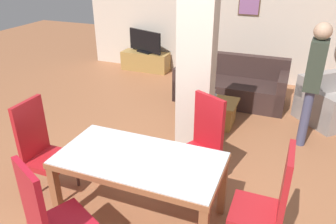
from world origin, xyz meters
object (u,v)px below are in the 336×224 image
tv_screen (145,42)px  standing_person (314,77)px  bottle (214,99)px  coffee_table (217,112)px  dining_chair_near_left (50,217)px  dining_chair_far_right (201,141)px  dining_chair_head_left (42,147)px  dining_table (140,171)px  dining_chair_head_right (269,202)px  armchair (330,106)px  tv_stand (145,61)px

tv_screen → standing_person: bearing=169.2°
bottle → coffee_table: bearing=80.0°
dining_chair_near_left → dining_chair_far_right: bearing=88.9°
dining_chair_head_left → bottle: size_ratio=4.33×
bottle → tv_screen: size_ratio=0.28×
dining_table → dining_chair_head_left: dining_chair_head_left is taller
tv_screen → dining_chair_head_right: bearing=146.9°
dining_chair_head_right → armchair: bearing=-12.3°
dining_chair_near_left → dining_chair_head_right: (1.69, 0.86, 0.00)m
armchair → tv_stand: bearing=-60.1°
dining_chair_near_left → armchair: bearing=85.6°
tv_screen → coffee_table: bearing=158.0°
coffee_table → dining_table: bearing=-95.5°
dining_chair_near_left → coffee_table: 3.37m
standing_person → tv_stand: bearing=63.2°
dining_chair_near_left → dining_chair_head_left: bearing=159.7°
dining_chair_far_right → coffee_table: bearing=-55.3°
dining_chair_head_left → dining_chair_head_right: same height
dining_chair_head_left → armchair: bearing=135.2°
tv_screen → standing_person: size_ratio=0.52×
dining_chair_near_left → dining_chair_head_right: bearing=52.9°
standing_person → armchair: bearing=-18.7°
tv_stand → dining_chair_far_right: bearing=-56.4°
dining_chair_far_right → tv_screen: size_ratio=1.23×
dining_table → standing_person: size_ratio=0.93×
dining_chair_head_right → dining_chair_far_right: same height
dining_chair_head_left → bottle: bearing=147.2°
dining_chair_head_left → tv_screen: dining_chair_head_left is taller
coffee_table → armchair: bearing=25.4°
dining_chair_far_right → tv_screen: dining_chair_far_right is taller
dining_chair_head_right → coffee_table: size_ratio=1.83×
dining_table → dining_chair_far_right: 0.89m
dining_chair_head_right → standing_person: bearing=-7.5°
armchair → coffee_table: (-1.75, -0.83, -0.06)m
dining_table → tv_stand: 5.00m
dining_chair_near_left → coffee_table: dining_chair_near_left is taller
dining_chair_head_right → bottle: dining_chair_head_right is taller
dining_chair_head_left → dining_table: bearing=90.0°
dining_table → dining_chair_head_right: 1.27m
bottle → tv_screen: (-2.27, 2.28, 0.19)m
dining_table → tv_screen: 4.98m
tv_stand → dining_chair_near_left: bearing=-73.0°
bottle → standing_person: (1.37, 0.06, 0.54)m
armchair → dining_table: bearing=16.2°
dining_chair_head_left → armchair: size_ratio=0.93×
dining_chair_head_right → dining_chair_head_left: bearing=90.0°
dining_table → dining_chair_head_right: size_ratio=1.45×
dining_chair_near_left → standing_person: 3.78m
dining_chair_head_right → armchair: size_ratio=0.93×
bottle → armchair: bearing=29.3°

